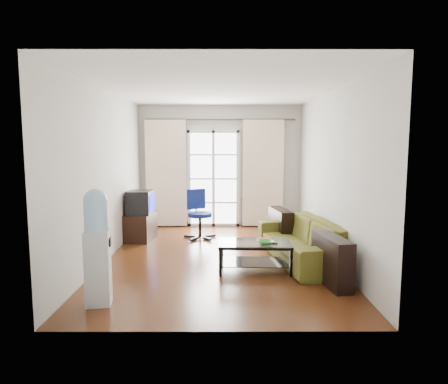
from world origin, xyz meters
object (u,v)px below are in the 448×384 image
Objects in this scene: tv_stand at (140,227)px; task_chair at (199,224)px; sofa at (302,240)px; crt_tv at (139,202)px; coffee_table at (255,252)px; water_cooler at (97,245)px.

tv_stand is 1.14m from task_chair.
sofa is 4.51× the size of crt_tv.
task_chair is (1.13, 0.15, 0.02)m from tv_stand.
coffee_table is 2.80m from tv_stand.
tv_stand is (-2.06, 1.90, -0.01)m from coffee_table.
sofa reaches higher than tv_stand.
sofa is at bearing -18.98° from tv_stand.
sofa is 3.24m from water_cooler.
water_cooler is at bearing -130.70° from task_chair.
water_cooler reaches higher than coffee_table.
coffee_table is at bearing -36.13° from tv_stand.
sofa is at bearing 34.44° from coffee_table.
water_cooler is (0.16, -3.07, -0.04)m from crt_tv.
water_cooler reaches higher than tv_stand.
crt_tv reaches higher than tv_stand.
crt_tv reaches higher than coffee_table.
water_cooler is (-0.97, -3.28, 0.42)m from task_chair.
coffee_table is 2.30m from water_cooler.
tv_stand is 0.53× the size of water_cooler.
crt_tv is 0.39× the size of water_cooler.
coffee_table is at bearing -38.02° from crt_tv.
tv_stand is at bearing 83.75° from water_cooler.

